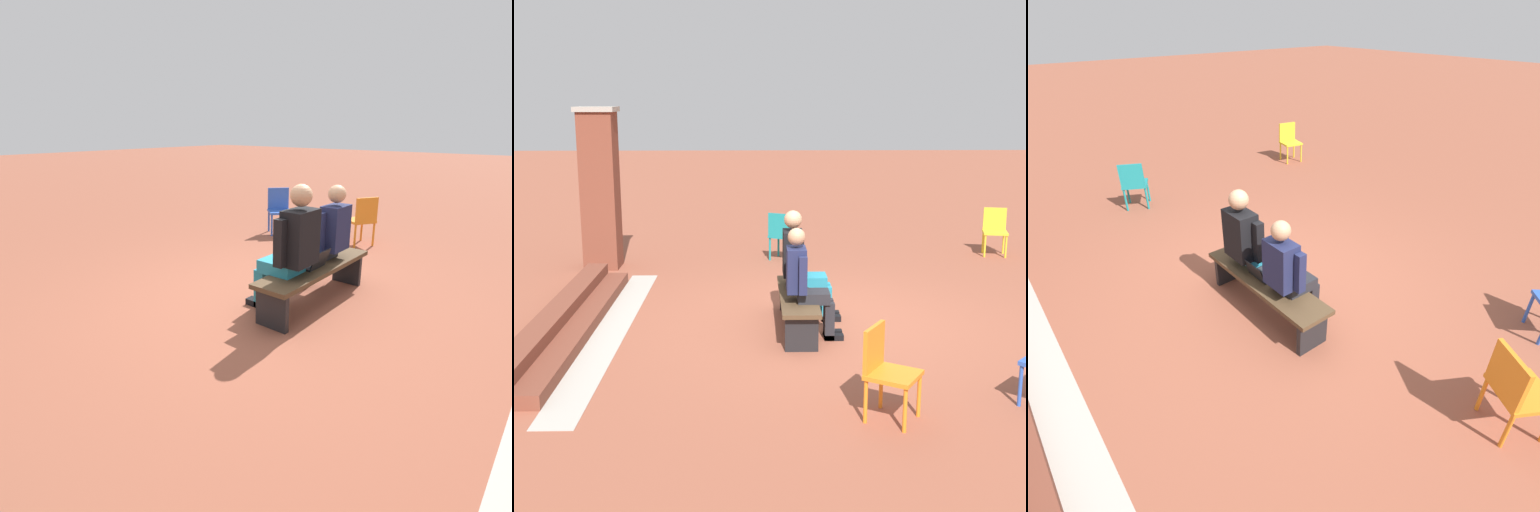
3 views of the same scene
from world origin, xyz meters
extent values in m
plane|color=brown|center=(0.00, 0.00, 0.00)|extent=(60.00, 60.00, 0.00)
cube|color=#4C3823|center=(-0.22, 0.38, 0.42)|extent=(1.80, 0.44, 0.05)
cube|color=black|center=(-1.02, 0.38, 0.20)|extent=(0.06, 0.37, 0.40)
cube|color=black|center=(0.58, 0.38, 0.20)|extent=(0.06, 0.37, 0.40)
cube|color=#232328|center=(-0.55, 0.22, 0.51)|extent=(0.32, 0.37, 0.13)
cube|color=#232328|center=(-0.64, 0.03, 0.23)|extent=(0.10, 0.11, 0.45)
cube|color=black|center=(-0.64, -0.03, 0.03)|extent=(0.10, 0.22, 0.07)
cube|color=#232328|center=(-0.47, 0.03, 0.23)|extent=(0.10, 0.11, 0.45)
cube|color=black|center=(-0.47, -0.03, 0.03)|extent=(0.10, 0.22, 0.07)
cube|color=#1E2347|center=(-0.55, 0.42, 0.83)|extent=(0.35, 0.22, 0.52)
cube|color=navy|center=(-0.55, 0.30, 0.79)|extent=(0.05, 0.01, 0.31)
cube|color=#1E2347|center=(-0.78, 0.35, 0.81)|extent=(0.08, 0.09, 0.44)
cube|color=#1E2347|center=(-0.33, 0.35, 0.81)|extent=(0.08, 0.09, 0.44)
sphere|color=tan|center=(-0.55, 0.42, 1.22)|extent=(0.20, 0.20, 0.20)
cube|color=teal|center=(0.18, 0.20, 0.51)|extent=(0.35, 0.41, 0.14)
cube|color=teal|center=(0.09, -0.01, 0.23)|extent=(0.11, 0.12, 0.45)
cube|color=black|center=(0.09, -0.07, 0.04)|extent=(0.11, 0.25, 0.07)
cube|color=teal|center=(0.27, -0.01, 0.23)|extent=(0.11, 0.12, 0.45)
cube|color=black|center=(0.27, -0.07, 0.04)|extent=(0.11, 0.25, 0.07)
cube|color=black|center=(0.18, 0.42, 0.87)|extent=(0.39, 0.25, 0.57)
cube|color=black|center=(-0.07, 0.35, 0.85)|extent=(0.09, 0.10, 0.49)
cube|color=black|center=(0.43, 0.35, 0.85)|extent=(0.09, 0.10, 0.49)
sphere|color=tan|center=(0.18, 0.42, 1.30)|extent=(0.22, 0.22, 0.22)
cube|color=black|center=(-0.15, 0.34, 0.46)|extent=(0.32, 0.22, 0.02)
cube|color=#2D2D33|center=(-0.15, 0.33, 0.47)|extent=(0.29, 0.15, 0.00)
cube|color=black|center=(-0.15, 0.48, 0.57)|extent=(0.32, 0.07, 0.19)
cube|color=#33519E|center=(-0.15, 0.47, 0.57)|extent=(0.28, 0.06, 0.17)
cube|color=orange|center=(-2.77, -0.31, 0.42)|extent=(0.58, 0.58, 0.04)
cube|color=orange|center=(-2.67, -0.14, 0.64)|extent=(0.36, 0.24, 0.40)
cylinder|color=orange|center=(-3.02, -0.36, 0.20)|extent=(0.04, 0.04, 0.40)
cylinder|color=orange|center=(-2.71, -0.55, 0.20)|extent=(0.04, 0.04, 0.40)
cylinder|color=orange|center=(-2.83, -0.06, 0.20)|extent=(0.04, 0.04, 0.40)
cylinder|color=orange|center=(-2.52, -0.25, 0.20)|extent=(0.04, 0.04, 0.40)
cube|color=#2D56B7|center=(-2.51, -1.79, 0.42)|extent=(0.59, 0.59, 0.04)
cube|color=#2D56B7|center=(-2.64, -1.93, 0.64)|extent=(0.32, 0.30, 0.40)
cylinder|color=#2D56B7|center=(-2.25, -1.78, 0.20)|extent=(0.04, 0.04, 0.40)
cylinder|color=#2D56B7|center=(-2.51, -1.54, 0.20)|extent=(0.04, 0.04, 0.40)
cylinder|color=#2D56B7|center=(-2.50, -2.04, 0.20)|extent=(0.04, 0.04, 0.40)
cylinder|color=#2D56B7|center=(-2.76, -1.80, 0.20)|extent=(0.04, 0.04, 0.40)
camera|label=1|loc=(3.48, 2.56, 1.94)|focal=28.00mm
camera|label=2|loc=(-8.59, 0.90, 2.79)|focal=50.00mm
camera|label=3|loc=(-3.24, 2.56, 3.05)|focal=28.00mm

